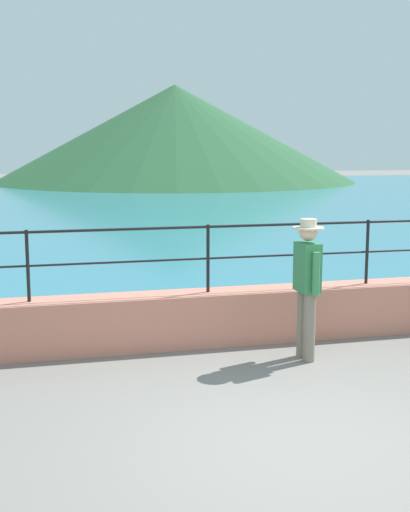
# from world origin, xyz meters

# --- Properties ---
(ground_plane) EXTENTS (120.00, 120.00, 0.00)m
(ground_plane) POSITION_xyz_m (0.00, 0.00, 0.00)
(ground_plane) COLOR slate
(promenade_wall) EXTENTS (20.00, 0.56, 0.70)m
(promenade_wall) POSITION_xyz_m (0.00, 3.20, 0.35)
(promenade_wall) COLOR tan
(promenade_wall) RESTS_ON ground
(railing) EXTENTS (18.44, 0.04, 0.90)m
(railing) POSITION_xyz_m (0.00, 3.20, 1.34)
(railing) COLOR black
(railing) RESTS_ON promenade_wall
(lake_water) EXTENTS (64.00, 44.32, 0.06)m
(lake_water) POSITION_xyz_m (0.00, 25.84, 0.03)
(lake_water) COLOR teal
(lake_water) RESTS_ON ground
(hill_main) EXTENTS (25.78, 25.78, 6.87)m
(hill_main) POSITION_xyz_m (7.75, 42.89, 3.43)
(hill_main) COLOR #285633
(hill_main) RESTS_ON ground
(person_walking) EXTENTS (0.38, 0.57, 1.75)m
(person_walking) POSITION_xyz_m (1.00, 2.23, 0.98)
(person_walking) COLOR slate
(person_walking) RESTS_ON ground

